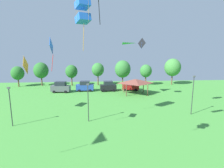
{
  "coord_description": "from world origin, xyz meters",
  "views": [
    {
      "loc": [
        -0.43,
        2.25,
        9.87
      ],
      "look_at": [
        0.73,
        17.57,
        7.01
      ],
      "focal_mm": 28.0,
      "sensor_mm": 36.0,
      "label": 1
    }
  ],
  "objects_px": {
    "parked_car_rightmost_in_row": "(131,86)",
    "treeline_tree_0": "(18,73)",
    "kite_flying_3": "(26,65)",
    "parked_car_third_from_left": "(108,86)",
    "light_post_0": "(193,93)",
    "treeline_tree_5": "(146,71)",
    "kite_flying_0": "(142,43)",
    "park_pavilion": "(135,81)",
    "parked_car_second_from_left": "(85,86)",
    "treeline_tree_4": "(123,69)",
    "treeline_tree_1": "(41,70)",
    "treeline_tree_2": "(71,71)",
    "treeline_tree_3": "(98,70)",
    "parked_car_leftmost": "(61,87)",
    "light_post_2": "(10,104)",
    "treeline_tree_6": "(173,67)",
    "kite_flying_6": "(122,50)",
    "kite_flying_7": "(83,11)",
    "kite_flying_2": "(51,47)",
    "light_post_1": "(88,100)"
  },
  "relations": [
    {
      "from": "parked_car_third_from_left",
      "to": "light_post_0",
      "type": "bearing_deg",
      "value": -60.68
    },
    {
      "from": "parked_car_rightmost_in_row",
      "to": "treeline_tree_4",
      "type": "relative_size",
      "value": 0.6
    },
    {
      "from": "kite_flying_0",
      "to": "parked_car_third_from_left",
      "type": "relative_size",
      "value": 0.51
    },
    {
      "from": "kite_flying_2",
      "to": "treeline_tree_2",
      "type": "bearing_deg",
      "value": 95.22
    },
    {
      "from": "parked_car_third_from_left",
      "to": "treeline_tree_1",
      "type": "distance_m",
      "value": 21.11
    },
    {
      "from": "treeline_tree_2",
      "to": "treeline_tree_5",
      "type": "height_order",
      "value": "treeline_tree_5"
    },
    {
      "from": "kite_flying_7",
      "to": "treeline_tree_3",
      "type": "relative_size",
      "value": 0.93
    },
    {
      "from": "treeline_tree_0",
      "to": "light_post_1",
      "type": "bearing_deg",
      "value": -51.65
    },
    {
      "from": "parked_car_second_from_left",
      "to": "treeline_tree_2",
      "type": "height_order",
      "value": "treeline_tree_2"
    },
    {
      "from": "parked_car_leftmost",
      "to": "treeline_tree_0",
      "type": "xyz_separation_m",
      "value": [
        -13.56,
        8.24,
        2.56
      ]
    },
    {
      "from": "parked_car_rightmost_in_row",
      "to": "treeline_tree_0",
      "type": "xyz_separation_m",
      "value": [
        -31.05,
        7.25,
        2.74
      ]
    },
    {
      "from": "treeline_tree_4",
      "to": "parked_car_third_from_left",
      "type": "bearing_deg",
      "value": -118.47
    },
    {
      "from": "kite_flying_7",
      "to": "parked_car_rightmost_in_row",
      "type": "xyz_separation_m",
      "value": [
        9.97,
        20.96,
        -13.56
      ]
    },
    {
      "from": "light_post_0",
      "to": "treeline_tree_1",
      "type": "height_order",
      "value": "treeline_tree_1"
    },
    {
      "from": "treeline_tree_0",
      "to": "treeline_tree_3",
      "type": "height_order",
      "value": "treeline_tree_3"
    },
    {
      "from": "parked_car_second_from_left",
      "to": "treeline_tree_4",
      "type": "relative_size",
      "value": 0.6
    },
    {
      "from": "park_pavilion",
      "to": "treeline_tree_4",
      "type": "xyz_separation_m",
      "value": [
        -1.33,
        12.52,
        1.6
      ]
    },
    {
      "from": "parked_car_second_from_left",
      "to": "treeline_tree_0",
      "type": "relative_size",
      "value": 0.76
    },
    {
      "from": "kite_flying_0",
      "to": "park_pavilion",
      "type": "relative_size",
      "value": 0.34
    },
    {
      "from": "parked_car_leftmost",
      "to": "treeline_tree_0",
      "type": "distance_m",
      "value": 16.07
    },
    {
      "from": "treeline_tree_0",
      "to": "treeline_tree_5",
      "type": "distance_m",
      "value": 36.82
    },
    {
      "from": "park_pavilion",
      "to": "treeline_tree_5",
      "type": "xyz_separation_m",
      "value": [
        5.36,
        10.76,
        1.16
      ]
    },
    {
      "from": "light_post_1",
      "to": "treeline_tree_1",
      "type": "bearing_deg",
      "value": 118.51
    },
    {
      "from": "treeline_tree_1",
      "to": "treeline_tree_2",
      "type": "xyz_separation_m",
      "value": [
        8.75,
        -0.47,
        -0.34
      ]
    },
    {
      "from": "kite_flying_3",
      "to": "light_post_0",
      "type": "bearing_deg",
      "value": -4.57
    },
    {
      "from": "park_pavilion",
      "to": "treeline_tree_6",
      "type": "relative_size",
      "value": 0.8
    },
    {
      "from": "kite_flying_3",
      "to": "treeline_tree_3",
      "type": "relative_size",
      "value": 0.43
    },
    {
      "from": "light_post_2",
      "to": "treeline_tree_4",
      "type": "relative_size",
      "value": 0.74
    },
    {
      "from": "kite_flying_3",
      "to": "parked_car_rightmost_in_row",
      "type": "distance_m",
      "value": 25.97
    },
    {
      "from": "parked_car_rightmost_in_row",
      "to": "treeline_tree_5",
      "type": "distance_m",
      "value": 9.41
    },
    {
      "from": "kite_flying_7",
      "to": "treeline_tree_0",
      "type": "relative_size",
      "value": 1.07
    },
    {
      "from": "parked_car_third_from_left",
      "to": "parked_car_rightmost_in_row",
      "type": "distance_m",
      "value": 5.86
    },
    {
      "from": "treeline_tree_6",
      "to": "light_post_1",
      "type": "bearing_deg",
      "value": -131.33
    },
    {
      "from": "parked_car_third_from_left",
      "to": "light_post_1",
      "type": "height_order",
      "value": "light_post_1"
    },
    {
      "from": "parked_car_leftmost",
      "to": "light_post_0",
      "type": "bearing_deg",
      "value": -29.92
    },
    {
      "from": "light_post_0",
      "to": "treeline_tree_0",
      "type": "height_order",
      "value": "light_post_0"
    },
    {
      "from": "parked_car_second_from_left",
      "to": "treeline_tree_2",
      "type": "distance_m",
      "value": 9.29
    },
    {
      "from": "kite_flying_6",
      "to": "park_pavilion",
      "type": "xyz_separation_m",
      "value": [
        3.5,
        1.81,
        -7.18
      ]
    },
    {
      "from": "parked_car_leftmost",
      "to": "parked_car_second_from_left",
      "type": "xyz_separation_m",
      "value": [
        5.83,
        0.98,
        -0.05
      ]
    },
    {
      "from": "kite_flying_0",
      "to": "parked_car_third_from_left",
      "type": "bearing_deg",
      "value": 126.22
    },
    {
      "from": "kite_flying_6",
      "to": "treeline_tree_1",
      "type": "bearing_deg",
      "value": 147.32
    },
    {
      "from": "treeline_tree_6",
      "to": "light_post_2",
      "type": "bearing_deg",
      "value": -140.56
    },
    {
      "from": "kite_flying_3",
      "to": "treeline_tree_5",
      "type": "distance_m",
      "value": 34.07
    },
    {
      "from": "kite_flying_0",
      "to": "treeline_tree_5",
      "type": "bearing_deg",
      "value": 71.21
    },
    {
      "from": "parked_car_leftmost",
      "to": "light_post_2",
      "type": "distance_m",
      "value": 19.87
    },
    {
      "from": "kite_flying_7",
      "to": "park_pavilion",
      "type": "xyz_separation_m",
      "value": [
        10.36,
        16.95,
        -11.61
      ]
    },
    {
      "from": "kite_flying_6",
      "to": "treeline_tree_6",
      "type": "height_order",
      "value": "kite_flying_6"
    },
    {
      "from": "treeline_tree_3",
      "to": "treeline_tree_5",
      "type": "bearing_deg",
      "value": -3.59
    },
    {
      "from": "parked_car_second_from_left",
      "to": "kite_flying_7",
      "type": "bearing_deg",
      "value": -83.25
    },
    {
      "from": "parked_car_leftmost",
      "to": "park_pavilion",
      "type": "xyz_separation_m",
      "value": [
        17.89,
        -3.02,
        1.77
      ]
    }
  ]
}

